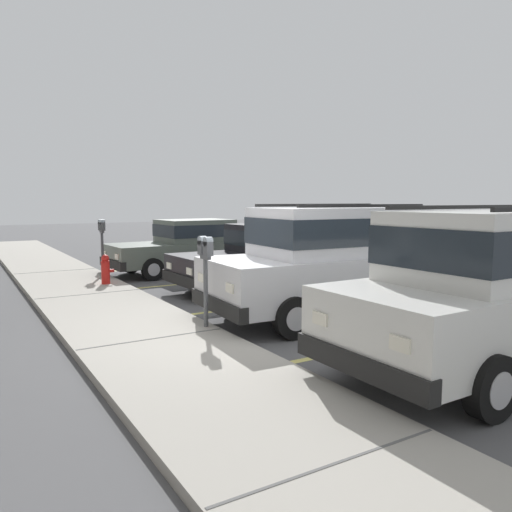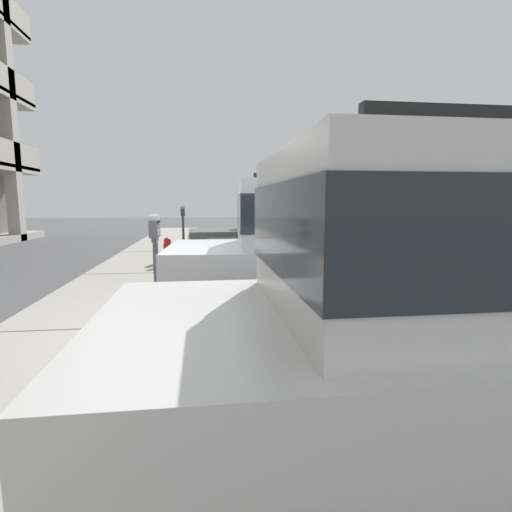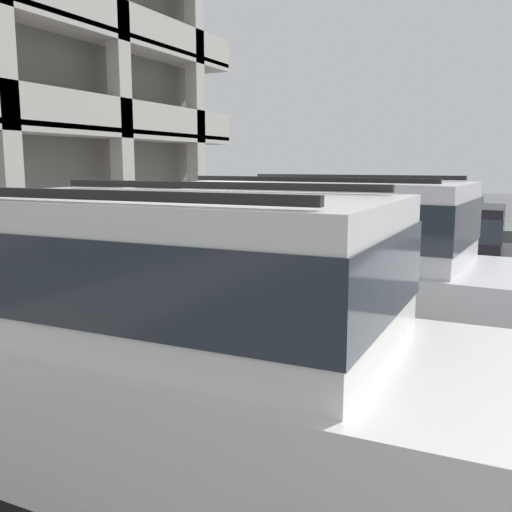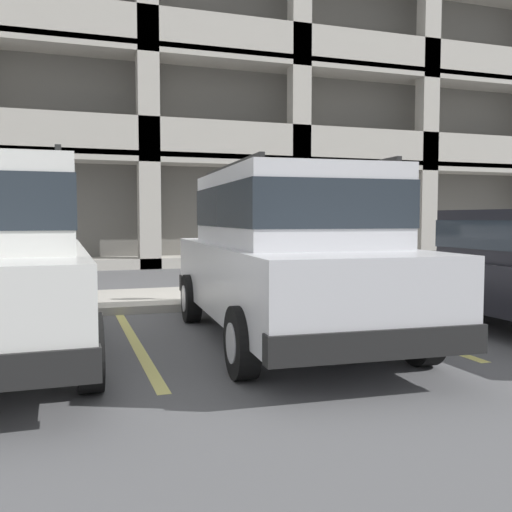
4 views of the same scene
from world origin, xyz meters
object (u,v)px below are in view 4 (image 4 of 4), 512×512
(silver_suv, at_px, (287,248))
(fire_hydrant, at_px, (476,269))
(parking_garage, at_px, (128,91))
(parking_meter_near, at_px, (236,234))

(silver_suv, bearing_deg, fire_hydrant, 32.55)
(parking_garage, bearing_deg, fire_hydrant, -67.28)
(silver_suv, xyz_separation_m, parking_garage, (-0.19, 15.28, 4.95))
(silver_suv, distance_m, parking_garage, 16.06)
(silver_suv, height_order, parking_garage, parking_garage)
(parking_meter_near, bearing_deg, silver_suv, -92.94)
(fire_hydrant, bearing_deg, silver_suv, -150.63)
(parking_meter_near, height_order, parking_garage, parking_garage)
(parking_garage, distance_m, fire_hydrant, 14.60)
(parking_meter_near, xyz_separation_m, parking_garage, (-0.32, 12.75, 4.85))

